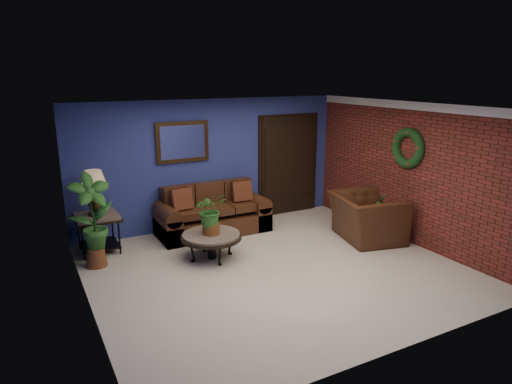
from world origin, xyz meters
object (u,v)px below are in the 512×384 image
sofa (212,216)px  coffee_table (211,237)px  armchair (366,217)px  table_lamp (94,187)px  end_table (98,223)px  side_chair (228,205)px

sofa → coffee_table: bearing=-112.7°
sofa → armchair: (2.36, -1.69, 0.10)m
coffee_table → armchair: bearing=-9.7°
table_lamp → end_table: bearing=180.0°
sofa → armchair: size_ratio=1.65×
coffee_table → side_chair: bearing=54.8°
table_lamp → side_chair: size_ratio=0.88×
sofa → side_chair: size_ratio=2.52×
end_table → armchair: (4.45, -1.66, -0.09)m
end_table → side_chair: (2.46, 0.06, -0.04)m
armchair → side_chair: bearing=62.6°
coffee_table → table_lamp: 2.12m
end_table → table_lamp: (0.00, 0.00, 0.63)m
sofa → table_lamp: size_ratio=2.85×
end_table → armchair: size_ratio=0.57×
sofa → coffee_table: sofa is taller
table_lamp → side_chair: table_lamp is taller
side_chair → armchair: size_ratio=0.65×
coffee_table → side_chair: size_ratio=1.20×
end_table → armchair: bearing=-20.5°
sofa → end_table: bearing=-179.2°
sofa → table_lamp: bearing=-179.2°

